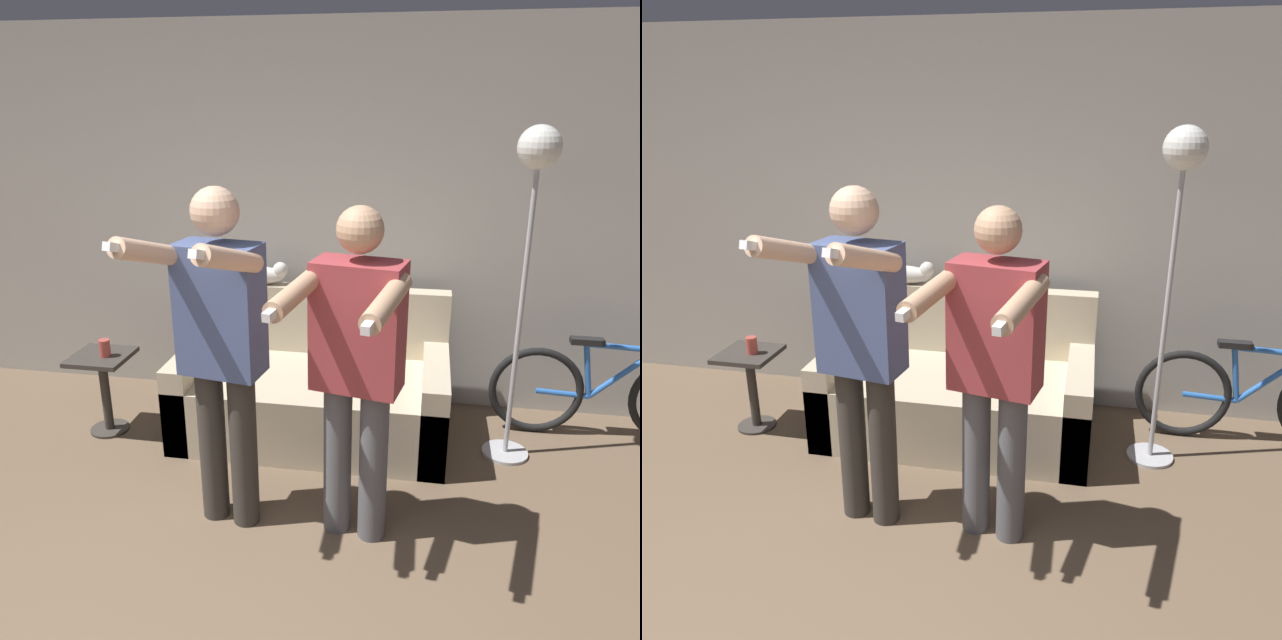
# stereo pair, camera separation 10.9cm
# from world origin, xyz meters

# --- Properties ---
(wall_back) EXTENTS (10.00, 0.05, 2.60)m
(wall_back) POSITION_xyz_m (0.00, 3.11, 1.30)
(wall_back) COLOR #B7B2A8
(wall_back) RESTS_ON ground_plane
(couch) EXTENTS (1.72, 0.92, 0.90)m
(couch) POSITION_xyz_m (0.41, 2.54, 0.28)
(couch) COLOR beige
(couch) RESTS_ON ground_plane
(person_left) EXTENTS (0.54, 0.70, 1.74)m
(person_left) POSITION_xyz_m (0.14, 1.52, 1.01)
(person_left) COLOR #38332D
(person_left) RESTS_ON ground_plane
(person_right) EXTENTS (0.57, 0.74, 1.68)m
(person_right) POSITION_xyz_m (0.80, 1.52, 0.96)
(person_right) COLOR #56565B
(person_right) RESTS_ON ground_plane
(cat) EXTENTS (0.54, 0.14, 0.16)m
(cat) POSITION_xyz_m (-0.04, 2.88, 0.96)
(cat) COLOR silver
(cat) RESTS_ON couch
(floor_lamp) EXTENTS (0.28, 0.28, 1.98)m
(floor_lamp) POSITION_xyz_m (1.65, 2.43, 1.58)
(floor_lamp) COLOR #B2B2B7
(floor_lamp) RESTS_ON ground_plane
(side_table) EXTENTS (0.36, 0.36, 0.55)m
(side_table) POSITION_xyz_m (-0.94, 2.29, 0.38)
(side_table) COLOR #38332D
(side_table) RESTS_ON ground_plane
(cup) EXTENTS (0.07, 0.07, 0.11)m
(cup) POSITION_xyz_m (-0.90, 2.27, 0.60)
(cup) COLOR #B7473D
(cup) RESTS_ON side_table
(bicycle) EXTENTS (1.47, 0.07, 0.69)m
(bicycle) POSITION_xyz_m (2.28, 2.76, 0.32)
(bicycle) COLOR black
(bicycle) RESTS_ON ground_plane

